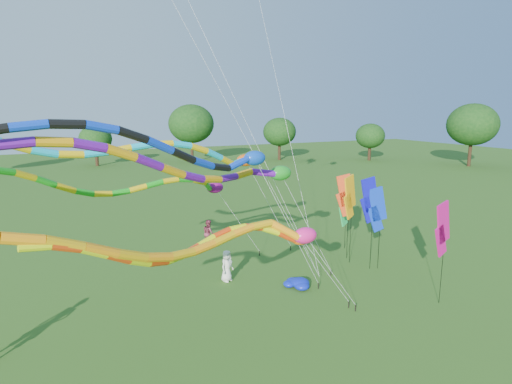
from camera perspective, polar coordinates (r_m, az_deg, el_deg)
name	(u,v)px	position (r m, az deg, el deg)	size (l,w,h in m)	color
ground	(324,329)	(17.95, 9.01, -17.65)	(160.00, 160.00, 0.00)	#2A5917
tree_ring	(274,183)	(18.45, 2.39, 1.21)	(119.09, 121.58, 9.53)	#382314
tube_kite_red	(226,242)	(13.80, -4.05, -6.70)	(11.85, 3.84, 6.27)	black
tube_kite_orange	(200,240)	(12.91, -7.48, -6.42)	(14.68, 3.84, 6.74)	black
tube_kite_purple	(181,167)	(15.37, -9.94, 3.31)	(16.59, 4.77, 8.49)	black
tube_kite_blue	(138,148)	(13.83, -15.42, 5.61)	(16.31, 4.31, 9.09)	black
tube_kite_cyan	(168,153)	(19.31, -11.68, 5.10)	(15.74, 5.46, 8.84)	black
tube_kite_green	(148,185)	(19.74, -14.18, 0.91)	(12.99, 5.06, 7.25)	black
banner_pole_blue_a	(377,210)	(23.57, 15.79, -2.27)	(1.14, 0.37, 4.57)	black
banner_pole_orange	(350,197)	(23.87, 12.38, -0.71)	(1.12, 0.47, 5.08)	black
banner_pole_green	(344,207)	(26.63, 11.66, -1.93)	(1.11, 0.50, 3.95)	black
banner_pole_magenta_a	(442,229)	(20.13, 23.60, -4.58)	(1.15, 0.31, 4.74)	black
banner_pole_blue_b	(369,200)	(23.27, 14.88, -1.07)	(1.16, 0.22, 5.10)	black
banner_pole_red	(345,196)	(24.72, 11.78, -0.47)	(1.13, 0.42, 5.00)	black
blue_nylon_heap	(293,285)	(21.11, 4.95, -12.25)	(1.68, 1.59, 0.54)	#0D1FB4
person_a	(227,266)	(21.87, -3.91, -9.79)	(0.78, 0.51, 1.60)	silver
person_c	(209,233)	(27.30, -6.33, -5.43)	(0.83, 0.65, 1.71)	brown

